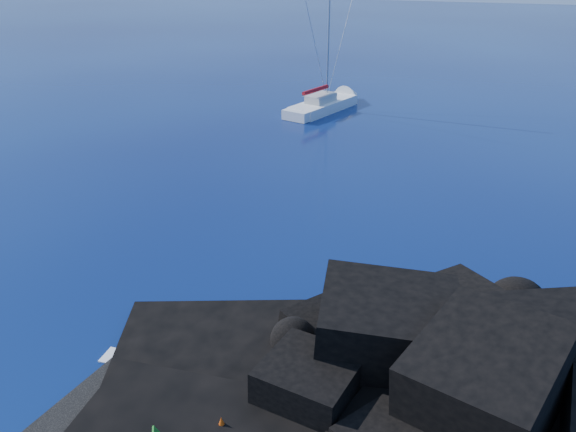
# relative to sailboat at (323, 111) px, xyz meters

# --- Properties ---
(ground) EXTENTS (400.00, 400.00, 0.00)m
(ground) POSITION_rel_sailboat_xyz_m (3.74, -41.95, 0.00)
(ground) COLOR #030635
(ground) RESTS_ON ground
(beach) EXTENTS (9.08, 6.86, 0.70)m
(beach) POSITION_rel_sailboat_xyz_m (8.24, -41.45, 0.00)
(beach) COLOR black
(beach) RESTS_ON ground
(surf_foam) EXTENTS (10.00, 8.00, 0.06)m
(surf_foam) POSITION_rel_sailboat_xyz_m (8.74, -36.95, 0.00)
(surf_foam) COLOR white
(surf_foam) RESTS_ON ground
(sailboat) EXTENTS (6.24, 13.68, 14.06)m
(sailboat) POSITION_rel_sailboat_xyz_m (0.00, 0.00, 0.00)
(sailboat) COLOR white
(sailboat) RESTS_ON ground
(towel) EXTENTS (2.21, 1.88, 0.05)m
(towel) POSITION_rel_sailboat_xyz_m (6.68, -40.18, 0.38)
(towel) COLOR white
(towel) RESTS_ON beach
(sunbather) EXTENTS (1.72, 1.30, 0.24)m
(sunbather) POSITION_rel_sailboat_xyz_m (6.68, -40.18, 0.52)
(sunbather) COLOR tan
(sunbather) RESTS_ON towel
(marker_cone) EXTENTS (0.40, 0.40, 0.56)m
(marker_cone) POSITION_rel_sailboat_xyz_m (9.65, -41.36, 0.63)
(marker_cone) COLOR #E24B0B
(marker_cone) RESTS_ON beach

